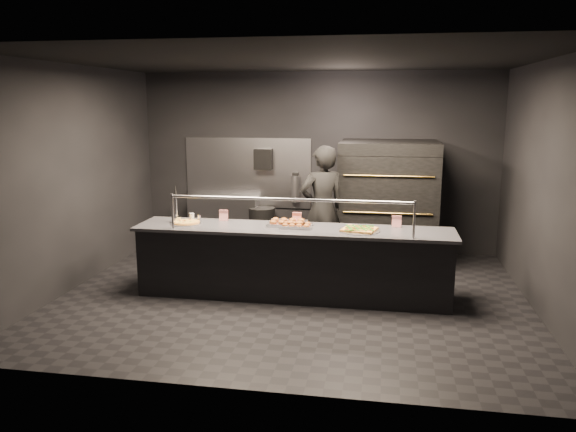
% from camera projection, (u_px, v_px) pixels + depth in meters
% --- Properties ---
extents(room, '(6.04, 6.00, 3.00)m').
position_uv_depth(room, '(292.00, 183.00, 7.13)').
color(room, black).
rests_on(room, ground).
extents(service_counter, '(4.10, 0.78, 1.37)m').
position_uv_depth(service_counter, '(293.00, 262.00, 7.29)').
color(service_counter, black).
rests_on(service_counter, ground).
extents(pizza_oven, '(1.50, 1.23, 1.91)m').
position_uv_depth(pizza_oven, '(388.00, 202.00, 8.82)').
color(pizza_oven, black).
rests_on(pizza_oven, ground).
extents(prep_shelf, '(1.20, 0.35, 0.90)m').
position_uv_depth(prep_shelf, '(224.00, 222.00, 9.80)').
color(prep_shelf, '#99999E').
rests_on(prep_shelf, ground).
extents(towel_dispenser, '(0.30, 0.20, 0.35)m').
position_uv_depth(towel_dispenser, '(263.00, 159.00, 9.53)').
color(towel_dispenser, black).
rests_on(towel_dispenser, room).
extents(fire_extinguisher, '(0.14, 0.14, 0.51)m').
position_uv_depth(fire_extinguisher, '(295.00, 188.00, 9.54)').
color(fire_extinguisher, '#B2B2B7').
rests_on(fire_extinguisher, room).
extents(beer_tap, '(0.13, 0.19, 0.51)m').
position_uv_depth(beer_tap, '(176.00, 212.00, 7.50)').
color(beer_tap, silver).
rests_on(beer_tap, service_counter).
extents(round_pizza, '(0.41, 0.41, 0.03)m').
position_uv_depth(round_pizza, '(186.00, 223.00, 7.43)').
color(round_pizza, silver).
rests_on(round_pizza, service_counter).
extents(slider_tray_a, '(0.53, 0.41, 0.08)m').
position_uv_depth(slider_tray_a, '(287.00, 223.00, 7.35)').
color(slider_tray_a, silver).
rests_on(slider_tray_a, service_counter).
extents(slider_tray_b, '(0.43, 0.33, 0.06)m').
position_uv_depth(slider_tray_b, '(296.00, 225.00, 7.21)').
color(slider_tray_b, silver).
rests_on(slider_tray_b, service_counter).
extents(square_pizza, '(0.51, 0.51, 0.05)m').
position_uv_depth(square_pizza, '(359.00, 230.00, 7.01)').
color(square_pizza, silver).
rests_on(square_pizza, service_counter).
extents(condiment_jar, '(0.16, 0.06, 0.10)m').
position_uv_depth(condiment_jar, '(194.00, 217.00, 7.60)').
color(condiment_jar, silver).
rests_on(condiment_jar, service_counter).
extents(tent_cards, '(2.43, 0.04, 0.15)m').
position_uv_depth(tent_cards, '(304.00, 218.00, 7.43)').
color(tent_cards, white).
rests_on(tent_cards, service_counter).
extents(trash_bin, '(0.44, 0.44, 0.74)m').
position_uv_depth(trash_bin, '(262.00, 229.00, 9.60)').
color(trash_bin, black).
rests_on(trash_bin, ground).
extents(worker, '(0.82, 0.72, 1.89)m').
position_uv_depth(worker, '(322.00, 209.00, 8.29)').
color(worker, black).
rests_on(worker, ground).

